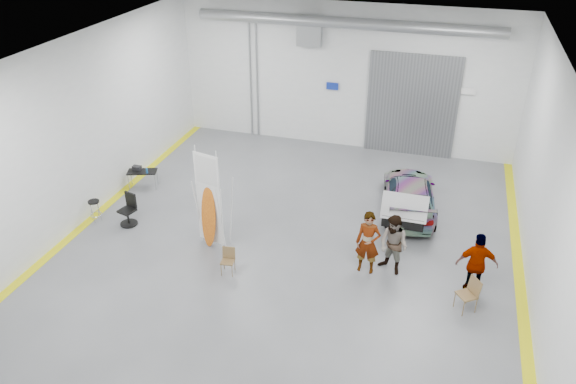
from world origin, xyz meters
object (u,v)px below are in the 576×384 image
(sedan_car, at_px, (410,194))
(folding_chair_far, at_px, (466,300))
(person_a, at_px, (368,243))
(work_table, at_px, (141,171))
(person_c, at_px, (477,264))
(folding_chair_near, at_px, (228,266))
(shop_stool, at_px, (95,211))
(office_chair, at_px, (128,211))
(person_b, at_px, (393,245))
(surfboard_display, at_px, (211,208))

(sedan_car, xyz_separation_m, folding_chair_far, (2.00, -4.85, -0.31))
(person_a, bearing_deg, work_table, 164.65)
(person_c, xyz_separation_m, folding_chair_far, (-0.18, -0.80, -0.65))
(folding_chair_near, xyz_separation_m, work_table, (-5.05, 3.99, 0.42))
(person_a, xyz_separation_m, shop_stool, (-9.15, 0.15, -0.60))
(person_a, relative_size, folding_chair_near, 2.47)
(shop_stool, bearing_deg, work_table, 83.84)
(folding_chair_far, xyz_separation_m, office_chair, (-10.79, 1.26, 0.17))
(shop_stool, relative_size, office_chair, 0.70)
(person_c, relative_size, shop_stool, 2.51)
(sedan_car, height_order, person_b, person_b)
(person_a, xyz_separation_m, person_c, (2.99, -0.16, -0.02))
(folding_chair_near, bearing_deg, folding_chair_far, -5.04)
(person_a, bearing_deg, person_c, -1.25)
(folding_chair_far, bearing_deg, folding_chair_near, -123.85)
(sedan_car, height_order, shop_stool, sedan_car)
(surfboard_display, distance_m, office_chair, 3.31)
(sedan_car, relative_size, office_chair, 3.90)
(surfboard_display, height_order, work_table, surfboard_display)
(sedan_car, relative_size, surfboard_display, 1.27)
(surfboard_display, distance_m, folding_chair_far, 7.74)
(shop_stool, distance_m, office_chair, 1.18)
(sedan_car, bearing_deg, surfboard_display, 27.40)
(person_b, bearing_deg, person_a, -137.85)
(folding_chair_far, height_order, office_chair, office_chair)
(sedan_car, bearing_deg, work_table, -0.95)
(sedan_car, bearing_deg, folding_chair_near, 40.26)
(office_chair, bearing_deg, person_c, 13.45)
(folding_chair_far, relative_size, office_chair, 0.89)
(person_b, xyz_separation_m, folding_chair_far, (2.10, -1.13, -0.62))
(person_b, height_order, work_table, person_b)
(person_c, distance_m, shop_stool, 12.16)
(person_b, relative_size, work_table, 1.58)
(person_c, bearing_deg, shop_stool, -8.70)
(surfboard_display, bearing_deg, work_table, 159.91)
(surfboard_display, bearing_deg, folding_chair_far, 7.87)
(person_c, bearing_deg, person_a, -10.24)
(surfboard_display, xyz_separation_m, folding_chair_near, (0.99, -1.19, -1.10))
(office_chair, bearing_deg, sedan_car, 38.04)
(folding_chair_near, bearing_deg, sedan_car, 40.41)
(person_c, xyz_separation_m, folding_chair_near, (-6.81, -1.11, -0.71))
(person_c, relative_size, folding_chair_near, 2.41)
(surfboard_display, bearing_deg, office_chair, -172.35)
(shop_stool, bearing_deg, person_b, 0.13)
(person_a, relative_size, person_b, 1.05)
(person_a, height_order, folding_chair_near, person_a)
(person_c, distance_m, office_chair, 10.99)
(person_b, xyz_separation_m, office_chair, (-8.69, 0.14, -0.45))
(person_b, distance_m, work_table, 9.92)
(surfboard_display, relative_size, shop_stool, 4.36)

